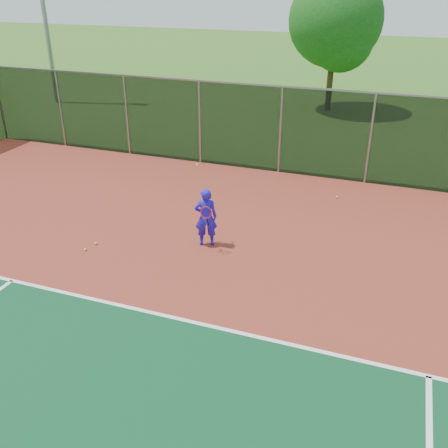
{
  "coord_description": "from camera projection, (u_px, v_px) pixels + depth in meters",
  "views": [
    {
      "loc": [
        0.87,
        -4.43,
        6.31
      ],
      "look_at": [
        -2.54,
        5.0,
        1.3
      ],
      "focal_mm": 40.0,
      "sensor_mm": 36.0,
      "label": 1
    }
  ],
  "objects": [
    {
      "name": "court_apron",
      "position": [
        304.0,
        388.0,
        8.49
      ],
      "size": [
        30.0,
        20.0,
        0.02
      ],
      "primitive_type": "cube",
      "color": "maroon",
      "rests_on": "ground"
    },
    {
      "name": "practice_ball_1",
      "position": [
        96.0,
        243.0,
        12.98
      ],
      "size": [
        0.07,
        0.07,
        0.07
      ],
      "primitive_type": "sphere",
      "color": "#BED719",
      "rests_on": "court_apron"
    },
    {
      "name": "practice_ball_3",
      "position": [
        337.0,
        197.0,
        15.69
      ],
      "size": [
        0.07,
        0.07,
        0.07
      ],
      "primitive_type": "sphere",
      "color": "#BED719",
      "rests_on": "court_apron"
    },
    {
      "name": "practice_ball_2",
      "position": [
        85.0,
        250.0,
        12.69
      ],
      "size": [
        0.07,
        0.07,
        0.07
      ],
      "primitive_type": "sphere",
      "color": "#BED719",
      "rests_on": "court_apron"
    },
    {
      "name": "tree_back_left",
      "position": [
        337.0,
        24.0,
        24.03
      ],
      "size": [
        4.53,
        4.53,
        6.66
      ],
      "color": "#352513",
      "rests_on": "ground"
    },
    {
      "name": "tennis_player",
      "position": [
        206.0,
        217.0,
        12.67
      ],
      "size": [
        0.67,
        0.69,
        2.15
      ],
      "color": "#2415CD",
      "rests_on": "court_apron"
    },
    {
      "name": "fence_back",
      "position": [
        370.0,
        138.0,
        16.21
      ],
      "size": [
        30.0,
        0.06,
        3.03
      ],
      "color": "black",
      "rests_on": "court_apron"
    }
  ]
}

